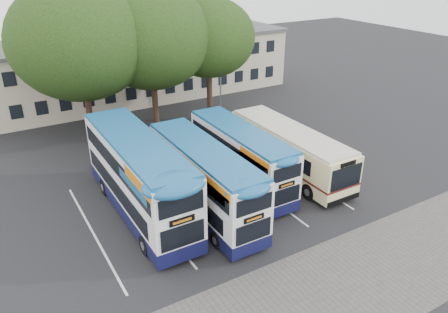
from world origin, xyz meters
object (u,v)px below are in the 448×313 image
at_px(tree_mid, 151,37).
at_px(bus_dd_mid, 204,178).
at_px(bus_dd_right, 240,155).
at_px(lamp_post, 221,54).
at_px(bus_dd_left, 138,174).
at_px(bus_single, 288,148).
at_px(tree_left, 79,41).
at_px(tree_right, 209,38).

relative_size(tree_mid, bus_dd_mid, 1.18).
relative_size(tree_mid, bus_dd_right, 1.26).
relative_size(lamp_post, bus_dd_left, 0.81).
relative_size(bus_dd_left, bus_dd_mid, 1.12).
height_order(tree_mid, bus_single, tree_mid).
distance_m(lamp_post, tree_left, 13.74).
relative_size(tree_left, bus_dd_left, 1.10).
distance_m(bus_dd_left, bus_single, 10.63).
distance_m(lamp_post, bus_dd_mid, 19.47).
distance_m(tree_mid, bus_dd_mid, 15.03).
height_order(tree_right, bus_dd_right, tree_right).
height_order(lamp_post, bus_single, lamp_post).
bearing_deg(tree_right, tree_mid, 177.83).
bearing_deg(tree_right, lamp_post, 44.40).
xyz_separation_m(tree_left, bus_dd_left, (-0.47, -12.11, -5.37)).
bearing_deg(lamp_post, bus_dd_right, -115.68).
bearing_deg(bus_dd_mid, tree_mid, 78.80).
bearing_deg(bus_dd_right, bus_dd_mid, -154.13).
relative_size(tree_right, bus_dd_left, 0.94).
distance_m(bus_dd_mid, bus_dd_right, 3.95).
distance_m(bus_dd_mid, bus_single, 7.60).
relative_size(tree_mid, tree_right, 1.12).
bearing_deg(bus_dd_right, tree_mid, 93.95).
height_order(lamp_post, tree_left, tree_left).
height_order(lamp_post, bus_dd_left, lamp_post).
bearing_deg(tree_right, bus_dd_left, -133.20).
distance_m(tree_left, bus_dd_right, 14.88).
xyz_separation_m(tree_mid, bus_dd_left, (-5.94, -11.97, -5.14)).
bearing_deg(bus_dd_left, tree_left, 87.79).
bearing_deg(tree_right, bus_dd_mid, -120.05).
xyz_separation_m(tree_mid, tree_right, (5.12, -0.19, -0.47)).
xyz_separation_m(tree_right, bus_dd_right, (-4.29, -11.83, -5.09)).
height_order(bus_dd_right, bus_single, bus_dd_right).
height_order(lamp_post, tree_right, tree_right).
height_order(bus_dd_left, bus_dd_right, bus_dd_left).
height_order(tree_right, bus_dd_left, tree_right).
relative_size(tree_left, bus_dd_mid, 1.23).
bearing_deg(tree_mid, bus_dd_left, -116.39).
height_order(lamp_post, bus_dd_right, lamp_post).
bearing_deg(bus_single, lamp_post, 77.88).
xyz_separation_m(lamp_post, bus_single, (-3.11, -14.47, -3.29)).
bearing_deg(lamp_post, bus_dd_left, -133.65).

